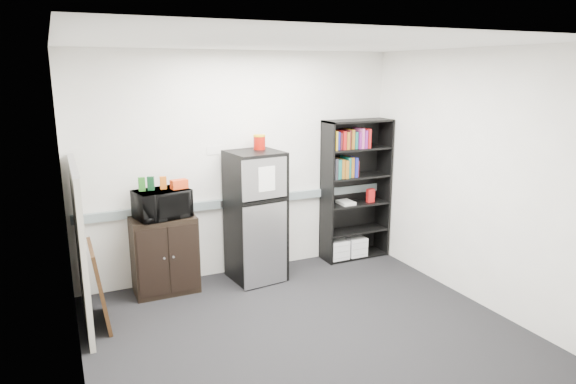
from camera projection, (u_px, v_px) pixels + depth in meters
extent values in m
plane|color=black|center=(304.00, 331.00, 4.99)|extent=(4.00, 4.00, 0.00)
cube|color=silver|center=(241.00, 165.00, 6.22)|extent=(4.00, 0.02, 2.70)
cube|color=silver|center=(472.00, 178.00, 5.49)|extent=(0.02, 3.50, 2.70)
cube|color=silver|center=(68.00, 223.00, 3.86)|extent=(0.02, 3.50, 2.70)
cube|color=white|center=(307.00, 43.00, 4.36)|extent=(4.00, 3.50, 0.02)
cube|color=gray|center=(243.00, 201.00, 6.30)|extent=(3.92, 0.05, 0.10)
cube|color=white|center=(213.00, 151.00, 6.03)|extent=(0.14, 0.00, 0.10)
cube|color=black|center=(327.00, 193.00, 6.60)|extent=(0.02, 0.34, 1.85)
cube|color=black|center=(383.00, 187.00, 6.95)|extent=(0.02, 0.34, 1.85)
cube|color=black|center=(349.00, 188.00, 6.92)|extent=(0.90, 0.02, 1.85)
cube|color=black|center=(358.00, 121.00, 6.56)|extent=(0.90, 0.34, 0.02)
cube|color=black|center=(354.00, 255.00, 6.99)|extent=(0.85, 0.32, 0.03)
cube|color=black|center=(355.00, 230.00, 6.90)|extent=(0.85, 0.32, 0.03)
cube|color=black|center=(355.00, 204.00, 6.82)|extent=(0.85, 0.32, 0.02)
cube|color=black|center=(356.00, 176.00, 6.73)|extent=(0.85, 0.32, 0.02)
cube|color=black|center=(357.00, 149.00, 6.65)|extent=(0.85, 0.32, 0.02)
cube|color=silver|center=(336.00, 248.00, 6.83)|extent=(0.25, 0.30, 0.25)
cube|color=silver|center=(354.00, 245.00, 6.94)|extent=(0.25, 0.30, 0.25)
cube|color=#A5A092|center=(81.00, 247.00, 4.99)|extent=(0.05, 1.30, 1.60)
cube|color=#B2B2B7|center=(73.00, 165.00, 4.80)|extent=(0.06, 1.30, 0.02)
cube|color=black|center=(165.00, 254.00, 5.80)|extent=(0.70, 0.44, 0.88)
cube|color=black|center=(153.00, 263.00, 5.53)|extent=(0.32, 0.01, 0.77)
cube|color=black|center=(184.00, 259.00, 5.67)|extent=(0.32, 0.01, 0.77)
cylinder|color=#B2B2B7|center=(164.00, 258.00, 5.56)|extent=(0.02, 0.02, 0.02)
cylinder|color=#B2B2B7|center=(174.00, 257.00, 5.60)|extent=(0.02, 0.02, 0.02)
imported|color=black|center=(162.00, 204.00, 5.64)|extent=(0.64, 0.50, 0.32)
cube|color=#205F1B|center=(142.00, 184.00, 5.54)|extent=(0.07, 0.05, 0.15)
cube|color=#0C371A|center=(151.00, 183.00, 5.58)|extent=(0.08, 0.07, 0.15)
cube|color=#CF5F13|center=(163.00, 183.00, 5.64)|extent=(0.07, 0.06, 0.14)
cube|color=red|center=(179.00, 184.00, 5.66)|extent=(0.19, 0.13, 0.10)
cube|color=black|center=(256.00, 217.00, 6.10)|extent=(0.65, 0.65, 1.54)
cube|color=#ABABAF|center=(265.00, 179.00, 5.71)|extent=(0.56, 0.09, 0.46)
cube|color=#ABABAF|center=(265.00, 246.00, 5.89)|extent=(0.56, 0.09, 0.98)
cube|color=black|center=(265.00, 202.00, 5.76)|extent=(0.56, 0.07, 0.03)
cube|color=white|center=(267.00, 179.00, 5.70)|extent=(0.21, 0.03, 0.28)
cube|color=black|center=(255.00, 152.00, 5.92)|extent=(0.65, 0.65, 0.02)
cylinder|color=#A21107|center=(259.00, 142.00, 6.04)|extent=(0.14, 0.14, 0.17)
cylinder|color=gold|center=(259.00, 134.00, 6.02)|extent=(0.14, 0.14, 0.02)
cube|color=#311F0D|center=(99.00, 285.00, 5.04)|extent=(0.13, 0.64, 0.82)
cube|color=beige|center=(101.00, 285.00, 5.05)|extent=(0.09, 0.55, 0.70)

